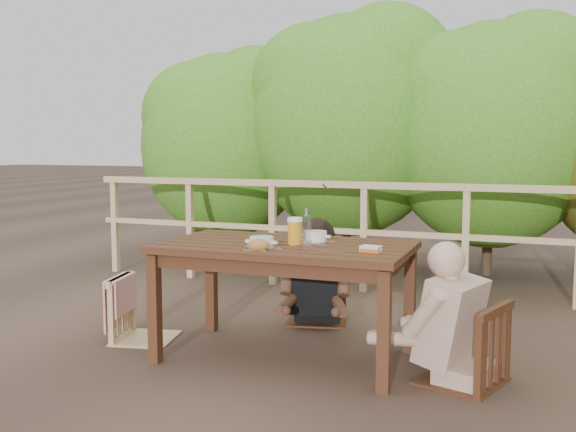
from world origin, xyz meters
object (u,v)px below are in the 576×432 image
(bottle, at_px, (307,226))
(soup_near, at_px, (262,243))
(table, at_px, (285,302))
(soup_far, at_px, (316,237))
(chair_right, at_px, (463,306))
(woman, at_px, (318,242))
(chair_left, at_px, (145,281))
(tumbler, at_px, (307,247))
(chair_far, at_px, (317,263))
(diner_right, at_px, (470,269))
(bread_roll, at_px, (258,245))
(butter_tub, at_px, (371,250))
(beer_glass, at_px, (295,232))

(bottle, bearing_deg, soup_near, -121.15)
(table, bearing_deg, soup_far, 47.14)
(chair_right, distance_m, woman, 1.53)
(chair_left, xyz_separation_m, soup_near, (0.97, -0.22, 0.34))
(table, distance_m, tumbler, 0.49)
(soup_far, relative_size, tumbler, 3.34)
(chair_far, distance_m, bottle, 0.90)
(woman, xyz_separation_m, diner_right, (1.21, -0.97, 0.04))
(soup_near, bearing_deg, chair_right, 7.30)
(woman, relative_size, bottle, 5.29)
(chair_right, height_order, soup_far, chair_right)
(diner_right, bearing_deg, chair_far, 70.35)
(soup_far, height_order, bread_roll, same)
(table, xyz_separation_m, bread_roll, (-0.06, -0.28, 0.40))
(butter_tub, bearing_deg, diner_right, 15.29)
(soup_near, bearing_deg, chair_far, 90.41)
(table, relative_size, chair_far, 1.74)
(chair_right, height_order, butter_tub, chair_right)
(chair_far, bearing_deg, woman, 76.84)
(bread_roll, distance_m, bottle, 0.42)
(bottle, xyz_separation_m, butter_tub, (0.47, -0.22, -0.09))
(tumbler, bearing_deg, diner_right, 9.05)
(woman, xyz_separation_m, bread_roll, (0.02, -1.19, 0.15))
(beer_glass, bearing_deg, bread_roll, -115.98)
(diner_right, relative_size, bread_roll, 9.74)
(chair_right, bearing_deg, soup_far, -84.22)
(chair_far, relative_size, diner_right, 0.68)
(beer_glass, bearing_deg, butter_tub, -12.69)
(table, xyz_separation_m, soup_near, (-0.07, -0.20, 0.40))
(woman, relative_size, butter_tub, 10.48)
(bread_roll, xyz_separation_m, beer_glass, (0.13, 0.27, 0.05))
(woman, distance_m, bottle, 0.86)
(woman, distance_m, tumbler, 1.16)
(table, relative_size, chair_right, 1.75)
(chair_left, relative_size, soup_far, 3.44)
(chair_far, distance_m, butter_tub, 1.25)
(bottle, bearing_deg, chair_left, -175.82)
(bottle, bearing_deg, chair_far, 103.43)
(soup_near, relative_size, bread_roll, 1.81)
(table, height_order, chair_left, chair_left)
(butter_tub, bearing_deg, chair_right, 15.71)
(woman, height_order, soup_near, woman)
(soup_far, height_order, beer_glass, beer_glass)
(chair_far, height_order, bread_roll, chair_far)
(soup_near, bearing_deg, tumbler, 0.92)
(chair_far, relative_size, bottle, 3.86)
(soup_far, height_order, tumbler, soup_far)
(beer_glass, bearing_deg, tumbler, -52.69)
(chair_left, bearing_deg, chair_far, -59.57)
(chair_left, bearing_deg, butter_tub, -106.81)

